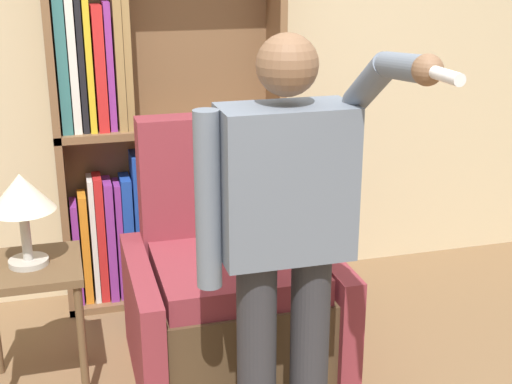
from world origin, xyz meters
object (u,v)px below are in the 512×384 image
at_px(person_standing, 285,231).
at_px(bookcase, 141,136).
at_px(armchair, 230,292).
at_px(table_lamp, 21,197).
at_px(side_table, 32,288).

bearing_deg(person_standing, bookcase, 102.26).
bearing_deg(armchair, table_lamp, -179.91).
xyz_separation_m(bookcase, person_standing, (0.33, -1.53, 0.00)).
bearing_deg(table_lamp, side_table, 116.57).
relative_size(person_standing, side_table, 2.65).
relative_size(bookcase, table_lamp, 4.87).
distance_m(armchair, side_table, 0.90).
bearing_deg(bookcase, table_lamp, -126.31).
relative_size(armchair, side_table, 1.87).
xyz_separation_m(armchair, side_table, (-0.89, -0.00, 0.14)).
height_order(bookcase, person_standing, bookcase).
height_order(armchair, person_standing, person_standing).
bearing_deg(armchair, side_table, -179.91).
distance_m(person_standing, table_lamp, 1.17).
distance_m(person_standing, side_table, 1.25).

